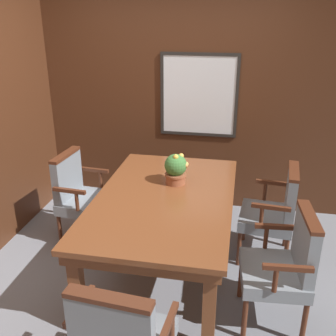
{
  "coord_description": "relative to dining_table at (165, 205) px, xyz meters",
  "views": [
    {
      "loc": [
        0.76,
        -2.85,
        2.29
      ],
      "look_at": [
        0.16,
        0.29,
        0.98
      ],
      "focal_mm": 42.0,
      "sensor_mm": 36.0,
      "label": 1
    }
  ],
  "objects": [
    {
      "name": "ground_plane",
      "position": [
        -0.16,
        -0.14,
        -0.69
      ],
      "size": [
        14.0,
        14.0,
        0.0
      ],
      "primitive_type": "plane",
      "color": "gray"
    },
    {
      "name": "wall_back",
      "position": [
        -0.15,
        1.47,
        0.54
      ],
      "size": [
        7.2,
        0.08,
        2.45
      ],
      "color": "#4C2816",
      "rests_on": "ground_plane"
    },
    {
      "name": "dining_table",
      "position": [
        0.0,
        0.0,
        0.0
      ],
      "size": [
        1.17,
        1.92,
        0.78
      ],
      "color": "brown",
      "rests_on": "ground_plane"
    },
    {
      "name": "chair_right_near",
      "position": [
        1.0,
        -0.43,
        -0.17
      ],
      "size": [
        0.53,
        0.6,
        0.94
      ],
      "rotation": [
        0.0,
        0.0,
        -1.49
      ],
      "color": "#562B19",
      "rests_on": "ground_plane"
    },
    {
      "name": "chair_left_far",
      "position": [
        -0.97,
        0.41,
        -0.17
      ],
      "size": [
        0.53,
        0.6,
        0.94
      ],
      "rotation": [
        0.0,
        0.0,
        1.49
      ],
      "color": "#562B19",
      "rests_on": "ground_plane"
    },
    {
      "name": "chair_right_far",
      "position": [
        0.98,
        0.42,
        -0.17
      ],
      "size": [
        0.53,
        0.6,
        0.94
      ],
      "rotation": [
        0.0,
        0.0,
        -1.66
      ],
      "color": "#562B19",
      "rests_on": "ground_plane"
    },
    {
      "name": "potted_plant",
      "position": [
        0.05,
        0.28,
        0.24
      ],
      "size": [
        0.22,
        0.22,
        0.3
      ],
      "color": "#9E5638",
      "rests_on": "dining_table"
    }
  ]
}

